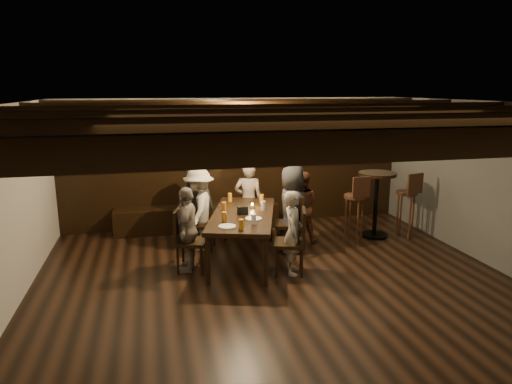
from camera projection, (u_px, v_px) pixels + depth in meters
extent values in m
plane|color=black|center=(290.00, 302.00, 5.64)|extent=(7.00, 7.00, 0.00)
plane|color=black|center=(294.00, 105.00, 5.10)|extent=(7.00, 7.00, 0.00)
plane|color=beige|center=(237.00, 162.00, 8.70)|extent=(6.50, 0.00, 6.50)
cube|color=black|center=(237.00, 195.00, 8.80)|extent=(6.50, 0.08, 1.10)
cube|color=black|center=(198.00, 218.00, 8.45)|extent=(3.00, 0.45, 0.45)
cube|color=black|center=(194.00, 135.00, 8.30)|extent=(0.62, 0.12, 0.72)
cube|color=black|center=(195.00, 135.00, 8.24)|extent=(0.50, 0.02, 0.58)
cube|color=black|center=(464.00, 143.00, 2.37)|extent=(6.50, 0.10, 0.16)
cube|color=black|center=(364.00, 125.00, 3.47)|extent=(6.50, 0.10, 0.16)
cube|color=black|center=(311.00, 116.00, 4.57)|extent=(6.50, 0.10, 0.16)
cube|color=black|center=(280.00, 110.00, 5.68)|extent=(6.50, 0.10, 0.16)
cube|color=black|center=(258.00, 107.00, 6.78)|extent=(6.50, 0.10, 0.16)
cube|color=black|center=(243.00, 104.00, 7.88)|extent=(6.50, 0.10, 0.16)
sphere|color=#FFE099|center=(74.00, 113.00, 7.28)|extent=(0.07, 0.07, 0.07)
sphere|color=#FFE099|center=(162.00, 112.00, 7.58)|extent=(0.07, 0.07, 0.07)
sphere|color=#FFE099|center=(243.00, 111.00, 7.89)|extent=(0.07, 0.07, 0.07)
sphere|color=#FFE099|center=(318.00, 110.00, 8.19)|extent=(0.07, 0.07, 0.07)
sphere|color=#FFE099|center=(387.00, 109.00, 8.49)|extent=(0.07, 0.07, 0.07)
cube|color=black|center=(243.00, 215.00, 6.85)|extent=(1.43, 2.16, 0.06)
cylinder|color=black|center=(208.00, 261.00, 6.06)|extent=(0.06, 0.06, 0.68)
cylinder|color=black|center=(226.00, 221.00, 7.87)|extent=(0.06, 0.06, 0.68)
cylinder|color=black|center=(266.00, 262.00, 6.01)|extent=(0.06, 0.06, 0.68)
cylinder|color=black|center=(270.00, 221.00, 7.82)|extent=(0.06, 0.06, 0.68)
cube|color=black|center=(203.00, 225.00, 7.40)|extent=(0.49, 0.49, 0.05)
cube|color=black|center=(191.00, 211.00, 7.36)|extent=(0.15, 0.39, 0.43)
cube|color=black|center=(191.00, 242.00, 6.52)|extent=(0.52, 0.52, 0.05)
cube|color=black|center=(178.00, 225.00, 6.48)|extent=(0.16, 0.41, 0.46)
cube|color=black|center=(289.00, 224.00, 7.31)|extent=(0.54, 0.54, 0.05)
cube|color=black|center=(302.00, 209.00, 7.24)|extent=(0.16, 0.42, 0.47)
cube|color=black|center=(289.00, 243.00, 6.43)|extent=(0.53, 0.53, 0.05)
cube|color=black|center=(304.00, 226.00, 6.36)|extent=(0.16, 0.42, 0.47)
imported|color=black|center=(195.00, 203.00, 7.80)|extent=(0.74, 0.59, 1.32)
imported|color=gray|center=(248.00, 201.00, 7.88)|extent=(0.56, 0.45, 1.35)
imported|color=brown|center=(301.00, 207.00, 7.70)|extent=(0.71, 0.62, 1.23)
imported|color=#B2AB97|center=(199.00, 209.00, 7.35)|extent=(0.73, 0.98, 1.34)
imported|color=gray|center=(188.00, 229.00, 6.48)|extent=(0.50, 0.78, 1.24)
imported|color=#29282B|center=(292.00, 209.00, 7.25)|extent=(0.62, 0.78, 1.40)
imported|color=gray|center=(293.00, 233.00, 6.40)|extent=(0.40, 0.50, 1.20)
cylinder|color=#BF7219|center=(230.00, 197.00, 7.53)|extent=(0.07, 0.07, 0.14)
cylinder|color=#BF7219|center=(262.00, 199.00, 7.45)|extent=(0.07, 0.07, 0.14)
cylinder|color=#BF7219|center=(224.00, 207.00, 6.95)|extent=(0.07, 0.07, 0.14)
cylinder|color=silver|center=(263.00, 206.00, 7.01)|extent=(0.07, 0.07, 0.14)
cylinder|color=#BF7219|center=(224.00, 217.00, 6.41)|extent=(0.07, 0.07, 0.14)
cylinder|color=silver|center=(254.00, 219.00, 6.28)|extent=(0.07, 0.07, 0.14)
cylinder|color=#BF7219|center=(241.00, 224.00, 6.05)|extent=(0.07, 0.07, 0.14)
cylinder|color=white|center=(227.00, 226.00, 6.17)|extent=(0.24, 0.24, 0.01)
cylinder|color=white|center=(253.00, 219.00, 6.54)|extent=(0.24, 0.24, 0.01)
cube|color=black|center=(243.00, 210.00, 6.79)|extent=(0.15, 0.10, 0.12)
cylinder|color=beige|center=(252.00, 207.00, 7.13)|extent=(0.05, 0.05, 0.05)
cylinder|color=black|center=(374.00, 235.00, 8.12)|extent=(0.48, 0.48, 0.04)
cylinder|color=black|center=(376.00, 206.00, 8.00)|extent=(0.08, 0.08, 1.08)
cylinder|color=black|center=(378.00, 174.00, 7.88)|extent=(0.65, 0.65, 0.05)
cylinder|color=#3B1F13|center=(355.00, 196.00, 7.65)|extent=(0.37, 0.37, 0.05)
cube|color=#3B1F13|center=(361.00, 187.00, 7.45)|extent=(0.33, 0.07, 0.35)
cylinder|color=#3B1F13|center=(407.00, 193.00, 7.92)|extent=(0.37, 0.37, 0.05)
cube|color=#3B1F13|center=(415.00, 184.00, 7.72)|extent=(0.32, 0.11, 0.35)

